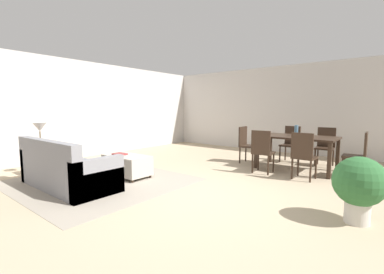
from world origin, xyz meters
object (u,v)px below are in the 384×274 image
side_table (41,153)px  dining_chair_head_east (359,152)px  ottoman_table (127,164)px  dining_chair_near_right (303,153)px  couch (66,171)px  book_on_ottoman (120,154)px  dining_chair_near_left (262,149)px  dining_chair_head_west (246,142)px  dining_chair_far_left (291,142)px  table_lamp (40,128)px  dining_table (296,140)px  dining_chair_far_right (325,144)px  potted_plant (359,184)px  vase_centerpiece (296,131)px

side_table → dining_chair_head_east: size_ratio=0.61×
ottoman_table → dining_chair_near_right: (2.84, 1.97, 0.27)m
couch → book_on_ottoman: bearing=85.3°
dining_chair_near_left → dining_chair_head_west: bearing=134.5°
ottoman_table → dining_chair_head_west: bearing=65.8°
dining_chair_far_left → couch: bearing=-115.9°
table_lamp → dining_chair_head_west: size_ratio=0.57×
book_on_ottoman → dining_chair_head_east: bearing=36.6°
dining_table → dining_chair_near_left: size_ratio=1.80×
dining_chair_far_left → dining_chair_far_right: bearing=1.5°
dining_chair_far_left → book_on_ottoman: size_ratio=3.54×
book_on_ottoman → couch: bearing=-94.7°
side_table → book_on_ottoman: size_ratio=2.16×
table_lamp → book_on_ottoman: (1.38, 0.95, -0.52)m
dining_table → dining_chair_near_left: dining_chair_near_left is taller
table_lamp → potted_plant: 5.65m
side_table → dining_chair_far_right: bearing=46.5°
dining_chair_head_east → vase_centerpiece: vase_centerpiece is taller
dining_chair_far_right → couch: bearing=-123.2°
potted_plant → table_lamp: bearing=-165.6°
dining_chair_head_west → potted_plant: bearing=-41.3°
ottoman_table → dining_chair_head_east: (3.66, 2.77, 0.27)m
dining_table → dining_chair_head_east: bearing=-0.6°
dining_chair_far_right → potted_plant: dining_chair_far_right is taller
dining_table → book_on_ottoman: dining_table is taller
side_table → dining_table: bearing=43.6°
dining_table → dining_chair_head_west: size_ratio=1.80×
dining_chair_near_left → dining_chair_far_left: size_ratio=1.00×
dining_chair_far_left → vase_centerpiece: size_ratio=3.76×
dining_chair_near_right → dining_chair_far_right: (0.04, 1.67, 0.00)m
couch → book_on_ottoman: (0.09, 1.05, 0.16)m
side_table → vase_centerpiece: size_ratio=2.29×
side_table → dining_chair_head_east: dining_chair_head_east is taller
couch → table_lamp: table_lamp is taller
dining_chair_head_west → vase_centerpiece: size_ratio=3.76×
side_table → dining_chair_head_west: (2.76, 3.76, 0.08)m
dining_chair_near_right → potted_plant: 1.91m
table_lamp → dining_chair_head_east: 6.44m
ottoman_table → book_on_ottoman: book_on_ottoman is taller
ottoman_table → dining_chair_head_west: (1.24, 2.75, 0.27)m
dining_chair_near_right → dining_chair_head_west: 1.78m
book_on_ottoman → potted_plant: 4.09m
potted_plant → dining_chair_head_west: bearing=138.7°
couch → side_table: couch is taller
dining_chair_far_left → potted_plant: 3.73m
couch → table_lamp: (-1.30, 0.10, 0.68)m
table_lamp → vase_centerpiece: (3.97, 3.81, -0.09)m
table_lamp → dining_chair_near_left: 4.64m
dining_chair_head_west → book_on_ottoman: dining_chair_head_west is taller
dining_chair_far_left → book_on_ottoman: (-2.21, -3.68, -0.07)m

